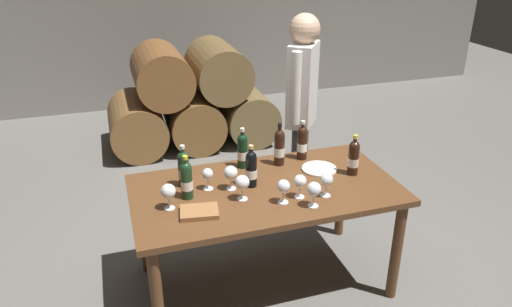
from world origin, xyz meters
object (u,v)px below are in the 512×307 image
Objects in this scene: wine_bottle_5 at (302,142)px; wine_bottle_0 at (251,168)px; wine_glass_2 at (168,192)px; sommelier_presenting at (302,101)px; wine_bottle_2 at (354,158)px; wine_bottle_3 at (184,168)px; wine_bottle_1 at (187,180)px; wine_bottle_4 at (279,147)px; wine_glass_1 at (208,175)px; tasting_notebook at (199,212)px; wine_glass_6 at (314,190)px; serving_plate at (319,169)px; dining_table at (265,200)px; wine_bottle_6 at (243,150)px; wine_glass_4 at (284,187)px; wine_glass_7 at (242,183)px; wine_glass_0 at (326,180)px; wine_glass_5 at (231,173)px; wine_glass_3 at (300,182)px.

wine_bottle_0 is at bearing -148.88° from wine_bottle_5.
sommelier_presenting reaches higher than wine_glass_2.
wine_bottle_3 is (-1.11, 0.18, 0.00)m from wine_bottle_2.
wine_bottle_1 is 0.75m from wine_bottle_4.
wine_glass_1 is (0.14, 0.07, -0.02)m from wine_bottle_1.
wine_bottle_2 is 0.41m from wine_bottle_5.
wine_bottle_2 is 1.11m from tasting_notebook.
wine_bottle_4 reaches higher than wine_glass_6.
wine_bottle_0 is at bearing -171.60° from serving_plate.
wine_bottle_6 is at bearing 99.87° from dining_table.
wine_glass_4 is 0.52m from tasting_notebook.
sommelier_presenting is at bearing 34.88° from wine_bottle_6.
tasting_notebook is at bearing -163.28° from wine_glass_7.
wine_glass_6 is (-0.19, -0.64, -0.01)m from wine_bottle_5.
wine_glass_7 is (-0.13, -0.43, -0.01)m from wine_bottle_6.
wine_glass_2 is 1.05× the size of wine_glass_4.
wine_bottle_5 is 0.24m from serving_plate.
serving_plate is (0.49, -0.20, -0.12)m from wine_bottle_6.
wine_bottle_6 reaches higher than wine_glass_0.
wine_bottle_4 is 2.15× the size of wine_glass_1.
wine_glass_4 is 0.64× the size of serving_plate.
wine_bottle_3 is (0.01, 0.16, -0.00)m from wine_bottle_1.
wine_glass_6 is at bearing -57.79° from dining_table.
wine_bottle_1 reaches higher than dining_table.
wine_bottle_4 is 0.48m from wine_glass_5.
wine_bottle_2 reaches higher than wine_glass_0.
tasting_notebook is at bearing -137.39° from sommelier_presenting.
wine_glass_1 reaches higher than dining_table.
wine_bottle_4 is 0.83m from tasting_notebook.
wine_glass_1 is 0.90× the size of wine_glass_6.
wine_bottle_0 is 0.42m from wine_bottle_1.
wine_glass_3 is at bearing 106.58° from wine_glass_6.
wine_bottle_4 is (0.70, 0.27, 0.01)m from wine_bottle_1.
wine_glass_5 is at bearing -26.34° from wine_bottle_3.
wine_bottle_1 is 1.18× the size of serving_plate.
wine_bottle_4 is 1.07× the size of wine_bottle_5.
wine_bottle_4 is 1.30× the size of serving_plate.
wine_glass_6 reaches higher than wine_glass_1.
tasting_notebook is (-0.47, -0.19, 0.11)m from dining_table.
wine_glass_6 is (0.41, -0.35, -0.00)m from wine_glass_5.
wine_glass_1 is 1.14m from sommelier_presenting.
wine_glass_0 is 0.09× the size of sommelier_presenting.
wine_glass_5 is 1.06m from sommelier_presenting.
wine_glass_7 is (-0.34, 0.08, 0.01)m from wine_glass_3.
serving_plate is (0.79, 0.04, -0.10)m from wine_glass_1.
wine_glass_2 reaches higher than serving_plate.
wine_bottle_0 is at bearing 146.45° from wine_glass_0.
wine_bottle_0 is 0.56m from wine_glass_2.
wine_bottle_2 is at bearing -26.03° from wine_bottle_6.
tasting_notebook is (-0.29, -0.09, -0.10)m from wine_glass_7.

